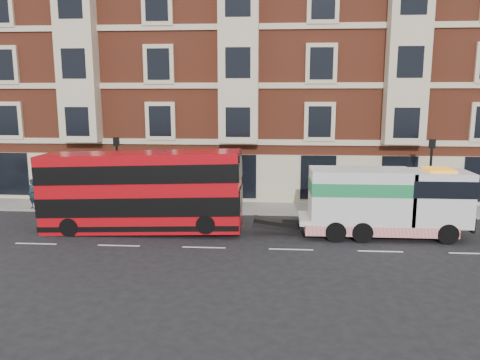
% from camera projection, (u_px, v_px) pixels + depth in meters
% --- Properties ---
extents(ground, '(120.00, 120.00, 0.00)m').
position_uv_depth(ground, '(204.00, 248.00, 21.53)').
color(ground, black).
rests_on(ground, ground).
extents(sidewalk, '(90.00, 3.00, 0.15)m').
position_uv_depth(sidewalk, '(221.00, 207.00, 28.88)').
color(sidewalk, slate).
rests_on(sidewalk, ground).
extents(victorian_terrace, '(45.00, 12.00, 20.40)m').
position_uv_depth(victorian_terrace, '(238.00, 52.00, 34.42)').
color(victorian_terrace, brown).
rests_on(victorian_terrace, ground).
extents(lamp_post_west, '(0.35, 0.15, 4.35)m').
position_uv_depth(lamp_post_west, '(118.00, 168.00, 27.55)').
color(lamp_post_west, black).
rests_on(lamp_post_west, sidewalk).
extents(lamp_post_east, '(0.35, 0.15, 4.35)m').
position_uv_depth(lamp_post_east, '(430.00, 172.00, 26.33)').
color(lamp_post_east, black).
rests_on(lamp_post_east, sidewalk).
extents(double_decker_bus, '(10.11, 2.32, 4.09)m').
position_uv_depth(double_decker_bus, '(141.00, 190.00, 23.67)').
color(double_decker_bus, '#AF0911').
rests_on(double_decker_bus, ground).
extents(tow_truck, '(8.09, 2.39, 3.37)m').
position_uv_depth(tow_truck, '(383.00, 201.00, 22.92)').
color(tow_truck, silver).
rests_on(tow_truck, ground).
extents(pedestrian, '(0.78, 0.66, 1.82)m').
position_uv_depth(pedestrian, '(33.00, 194.00, 28.15)').
color(pedestrian, '#17272F').
rests_on(pedestrian, sidewalk).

